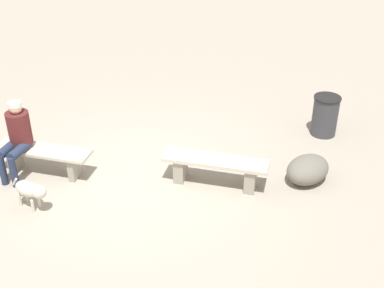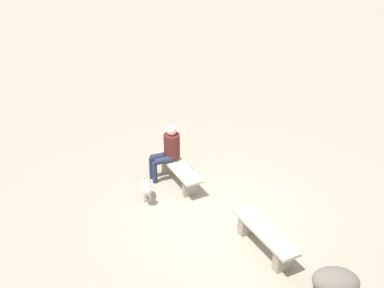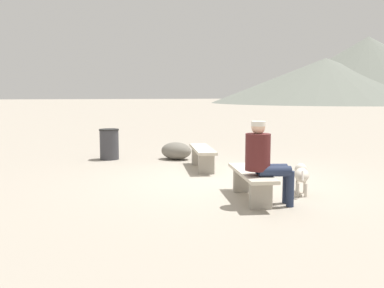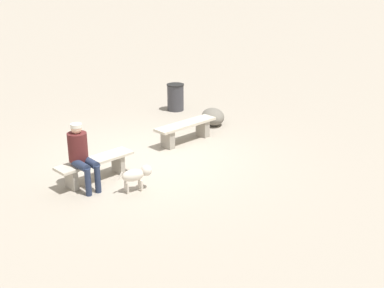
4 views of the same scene
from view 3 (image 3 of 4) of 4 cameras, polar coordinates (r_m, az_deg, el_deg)
name	(u,v)px [view 3 (image 3 of 4)]	position (r m, az deg, el deg)	size (l,w,h in m)	color
ground	(227,182)	(8.05, 4.60, -5.06)	(210.00, 210.00, 0.06)	#9E9384
bench_left	(202,155)	(9.18, 1.38, -1.40)	(1.66, 0.57, 0.46)	gray
bench_right	(251,179)	(6.61, 7.86, -4.63)	(1.60, 0.58, 0.44)	gray
seated_person	(264,157)	(6.24, 9.53, -1.71)	(0.43, 0.70, 1.23)	#511E1E
dog	(301,174)	(7.15, 14.29, -3.90)	(0.63, 0.40, 0.47)	beige
trash_bin	(109,144)	(10.69, -10.90, -0.02)	(0.48, 0.48, 0.74)	#38383D
boulder	(176,151)	(10.52, -2.11, -0.91)	(0.57, 0.77, 0.42)	#6B665B
distant_peak_0	(325,81)	(72.26, 17.19, 8.03)	(36.16, 36.16, 7.07)	slate
distant_peak_2	(367,70)	(78.33, 22.18, 9.11)	(36.80, 36.80, 10.87)	slate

